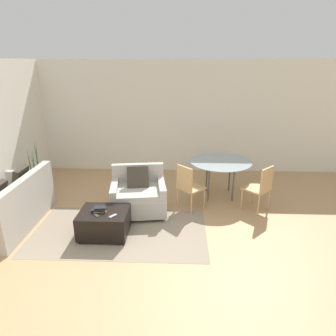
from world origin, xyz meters
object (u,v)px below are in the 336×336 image
at_px(dining_table, 220,164).
at_px(tv_remote_primary, 113,216).
at_px(dining_chair_near_left, 188,185).
at_px(couch, 10,209).
at_px(potted_plant, 38,183).
at_px(book_stack, 100,209).
at_px(ottoman, 104,222).
at_px(armchair, 138,195).
at_px(dining_chair_near_right, 261,186).
at_px(tv_remote_secondary, 96,215).

bearing_deg(dining_table, tv_remote_primary, -136.83).
bearing_deg(tv_remote_primary, dining_chair_near_left, 42.08).
bearing_deg(couch, potted_plant, 94.94).
xyz_separation_m(couch, book_stack, (1.62, -0.22, 0.15)).
distance_m(potted_plant, dining_table, 3.87).
xyz_separation_m(potted_plant, dining_table, (3.84, 0.11, 0.44)).
relative_size(tv_remote_primary, dining_table, 0.10).
relative_size(ottoman, potted_plant, 0.63).
xyz_separation_m(book_stack, potted_plant, (-1.73, 1.49, -0.20)).
bearing_deg(tv_remote_primary, armchair, 74.76).
bearing_deg(dining_chair_near_right, dining_table, 135.00).
height_order(armchair, tv_remote_primary, armchair).
bearing_deg(tv_remote_primary, dining_chair_near_right, 22.98).
bearing_deg(armchair, tv_remote_primary, -105.24).
relative_size(potted_plant, dining_table, 0.98).
bearing_deg(dining_table, tv_remote_secondary, -140.98).
bearing_deg(tv_remote_primary, dining_table, 43.17).
relative_size(couch, dining_table, 1.41).
bearing_deg(potted_plant, dining_table, 1.63).
height_order(tv_remote_primary, dining_chair_near_left, dining_chair_near_left).
relative_size(ottoman, dining_table, 0.61).
height_order(armchair, book_stack, armchair).
height_order(tv_remote_primary, dining_chair_near_right, dining_chair_near_right).
xyz_separation_m(book_stack, tv_remote_secondary, (-0.03, -0.14, -0.03)).
bearing_deg(book_stack, ottoman, -12.09).
xyz_separation_m(book_stack, tv_remote_primary, (0.24, -0.16, -0.03)).
xyz_separation_m(armchair, book_stack, (-0.51, -0.82, 0.12)).
height_order(armchair, tv_remote_secondary, armchair).
distance_m(ottoman, dining_table, 2.65).
bearing_deg(book_stack, tv_remote_secondary, -102.14).
bearing_deg(tv_remote_secondary, dining_chair_near_left, 35.87).
distance_m(book_stack, dining_table, 2.65).
xyz_separation_m(ottoman, dining_chair_near_right, (2.73, 0.93, 0.29)).
bearing_deg(potted_plant, couch, -85.06).
bearing_deg(book_stack, armchair, 58.30).
relative_size(potted_plant, dining_chair_near_right, 1.38).
height_order(armchair, dining_chair_near_right, dining_chair_near_right).
distance_m(dining_table, dining_chair_near_left, 0.97).
bearing_deg(couch, book_stack, -7.55).
xyz_separation_m(potted_plant, dining_chair_near_right, (4.51, -0.56, 0.26)).
bearing_deg(potted_plant, tv_remote_secondary, -43.64).
bearing_deg(tv_remote_primary, potted_plant, 140.21).
relative_size(couch, armchair, 1.63).
height_order(armchair, ottoman, armchair).
height_order(armchair, dining_chair_near_left, dining_chair_near_left).
bearing_deg(dining_chair_near_right, ottoman, -161.12).
relative_size(tv_remote_secondary, potted_plant, 0.12).
height_order(book_stack, tv_remote_primary, book_stack).
xyz_separation_m(couch, potted_plant, (-0.11, 1.27, -0.05)).
bearing_deg(couch, dining_table, 20.30).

